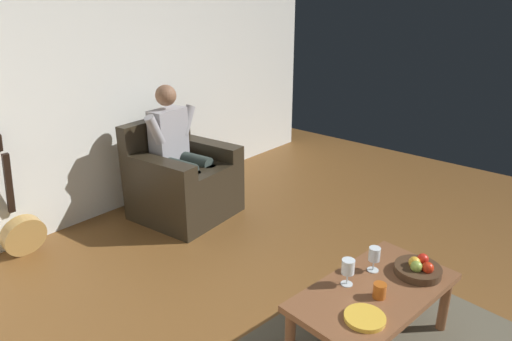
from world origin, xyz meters
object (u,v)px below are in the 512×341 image
at_px(fruit_bowl, 418,268).
at_px(candle_jar, 380,291).
at_px(guitar, 22,230).
at_px(decorative_dish, 365,318).
at_px(wine_glass_far, 374,256).
at_px(wine_glass_near, 348,268).
at_px(person_seated, 179,148).
at_px(armchair, 182,182).
at_px(coffee_table, 374,297).

distance_m(fruit_bowl, candle_jar, 0.37).
height_order(guitar, decorative_dish, guitar).
bearing_deg(wine_glass_far, wine_glass_near, -11.73).
xyz_separation_m(person_seated, fruit_bowl, (0.15, 2.37, -0.22)).
bearing_deg(armchair, coffee_table, 72.42).
bearing_deg(coffee_table, fruit_bowl, 157.96).
height_order(armchair, wine_glass_far, armchair).
xyz_separation_m(coffee_table, candle_jar, (0.06, 0.05, 0.10)).
distance_m(armchair, candle_jar, 2.34).
bearing_deg(wine_glass_near, coffee_table, 114.79).
height_order(person_seated, candle_jar, person_seated).
height_order(wine_glass_far, fruit_bowl, wine_glass_far).
relative_size(coffee_table, candle_jar, 12.69).
height_order(armchair, guitar, guitar).
bearing_deg(wine_glass_near, decorative_dish, 47.24).
bearing_deg(armchair, candle_jar, 71.34).
distance_m(person_seated, wine_glass_far, 2.17).
relative_size(wine_glass_near, fruit_bowl, 0.59).
xyz_separation_m(coffee_table, wine_glass_near, (0.07, -0.15, 0.17)).
distance_m(wine_glass_far, fruit_bowl, 0.27).
bearing_deg(candle_jar, fruit_bowl, 168.65).
relative_size(guitar, candle_jar, 11.62).
bearing_deg(wine_glass_near, armchair, -104.33).
height_order(coffee_table, guitar, guitar).
bearing_deg(coffee_table, decorative_dish, 16.55).
bearing_deg(guitar, fruit_bowl, 113.05).
xyz_separation_m(fruit_bowl, candle_jar, (0.36, -0.07, 0.01)).
bearing_deg(person_seated, wine_glass_near, 69.99).
bearing_deg(coffee_table, candle_jar, 42.71).
bearing_deg(wine_glass_far, candle_jar, 34.45).
bearing_deg(wine_glass_far, armchair, -98.04).
xyz_separation_m(person_seated, coffee_table, (0.46, 2.25, -0.31)).
bearing_deg(person_seated, fruit_bowl, 80.44).
bearing_deg(fruit_bowl, wine_glass_near, -35.83).
bearing_deg(fruit_bowl, guitar, -66.95).
relative_size(decorative_dish, candle_jar, 2.52).
relative_size(fruit_bowl, decorative_dish, 1.28).
height_order(guitar, wine_glass_near, guitar).
bearing_deg(guitar, candle_jar, 106.81).
bearing_deg(armchair, person_seated, -90.00).
xyz_separation_m(coffee_table, wine_glass_far, (-0.16, -0.10, 0.16)).
distance_m(guitar, wine_glass_far, 2.77).
distance_m(wine_glass_near, wine_glass_far, 0.24).
xyz_separation_m(decorative_dish, candle_jar, (-0.22, -0.03, 0.03)).
bearing_deg(guitar, wine_glass_far, 112.10).
bearing_deg(decorative_dish, guitar, -77.79).
xyz_separation_m(person_seated, wine_glass_far, (0.30, 2.15, -0.15)).
height_order(wine_glass_near, decorative_dish, wine_glass_near).
distance_m(person_seated, decorative_dish, 2.46).
xyz_separation_m(person_seated, candle_jar, (0.52, 2.30, -0.21)).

